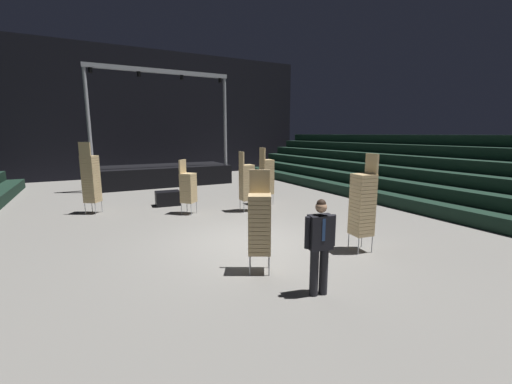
{
  "coord_description": "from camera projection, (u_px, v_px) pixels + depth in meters",
  "views": [
    {
      "loc": [
        -3.5,
        -7.23,
        2.75
      ],
      "look_at": [
        -0.05,
        -0.6,
        1.4
      ],
      "focal_mm": 22.69,
      "sensor_mm": 36.0,
      "label": 1
    }
  ],
  "objects": [
    {
      "name": "stage_riser",
      "position": [
        161.0,
        173.0,
        17.76
      ],
      "size": [
        7.18,
        3.02,
        5.86
      ],
      "color": "black",
      "rests_on": "ground_plane"
    },
    {
      "name": "chair_stack_mid_right",
      "position": [
        260.0,
        222.0,
        6.37
      ],
      "size": [
        0.6,
        0.6,
        2.05
      ],
      "rotation": [
        0.0,
        0.0,
        2.65
      ],
      "color": "#B2B5BA",
      "rests_on": "ground_plane"
    },
    {
      "name": "chair_stack_front_left",
      "position": [
        363.0,
        204.0,
        7.5
      ],
      "size": [
        0.5,
        0.5,
        2.31
      ],
      "rotation": [
        0.0,
        0.0,
        1.43
      ],
      "color": "#B2B5BA",
      "rests_on": "ground_plane"
    },
    {
      "name": "ground_plane",
      "position": [
        247.0,
        243.0,
        8.4
      ],
      "size": [
        22.0,
        30.0,
        0.1
      ],
      "primitive_type": "cube",
      "color": "slate"
    },
    {
      "name": "chair_stack_mid_centre",
      "position": [
        188.0,
        187.0,
        11.12
      ],
      "size": [
        0.62,
        0.62,
        1.88
      ],
      "rotation": [
        0.0,
        0.0,
        3.91
      ],
      "color": "#B2B5BA",
      "rests_on": "ground_plane"
    },
    {
      "name": "chair_stack_front_right",
      "position": [
        247.0,
        182.0,
        11.49
      ],
      "size": [
        0.47,
        0.47,
        2.14
      ],
      "rotation": [
        0.0,
        0.0,
        4.65
      ],
      "color": "#B2B5BA",
      "rests_on": "ground_plane"
    },
    {
      "name": "arena_end_wall",
      "position": [
        145.0,
        114.0,
        20.77
      ],
      "size": [
        22.0,
        0.3,
        8.0
      ],
      "primitive_type": "cube",
      "color": "black",
      "rests_on": "ground_plane"
    },
    {
      "name": "equipment_road_case",
      "position": [
        168.0,
        198.0,
        12.55
      ],
      "size": [
        0.94,
        0.67,
        0.55
      ],
      "primitive_type": "cube",
      "rotation": [
        0.0,
        0.0,
        -0.08
      ],
      "color": "black",
      "rests_on": "ground_plane"
    },
    {
      "name": "man_with_tie",
      "position": [
        320.0,
        242.0,
        5.45
      ],
      "size": [
        0.57,
        0.3,
        1.69
      ],
      "rotation": [
        0.0,
        0.0,
        2.95
      ],
      "color": "black",
      "rests_on": "ground_plane"
    },
    {
      "name": "bleacher_bank_right",
      "position": [
        432.0,
        169.0,
        12.99
      ],
      "size": [
        4.5,
        24.0,
        2.7
      ],
      "rotation": [
        0.0,
        0.0,
        -1.57
      ],
      "color": "black",
      "rests_on": "ground_plane"
    },
    {
      "name": "chair_stack_rear_left",
      "position": [
        267.0,
        176.0,
        12.68
      ],
      "size": [
        0.44,
        0.44,
        2.22
      ],
      "rotation": [
        0.0,
        0.0,
        4.71
      ],
      "color": "#B2B5BA",
      "rests_on": "ground_plane"
    },
    {
      "name": "chair_stack_mid_left",
      "position": [
        91.0,
        178.0,
        11.12
      ],
      "size": [
        0.61,
        0.61,
        2.48
      ],
      "rotation": [
        0.0,
        0.0,
        5.68
      ],
      "color": "#B2B5BA",
      "rests_on": "ground_plane"
    }
  ]
}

